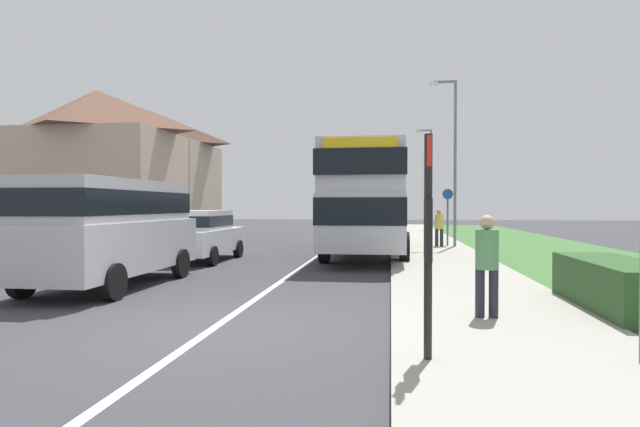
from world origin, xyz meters
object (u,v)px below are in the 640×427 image
Objects in this scene: pedestrian_at_stop at (487,261)px; street_lamp_far at (429,173)px; pedestrian_walking_away at (439,226)px; bus_stop_sign at (428,230)px; street_lamp_mid at (452,152)px; parked_van_silver at (111,224)px; cycle_route_sign at (448,215)px; double_decker_bus at (368,197)px; parked_car_white at (201,233)px.

pedestrian_at_stop is 0.23× the size of street_lamp_far.
bus_stop_sign is (-1.58, -16.17, 0.56)m from pedestrian_walking_away.
street_lamp_far is at bearing 89.27° from street_lamp_mid.
street_lamp_mid is (8.71, 11.35, 2.64)m from parked_van_silver.
street_lamp_mid is (0.55, 0.19, 3.07)m from pedestrian_walking_away.
pedestrian_at_stop is 2.58m from bus_stop_sign.
pedestrian_walking_away is 0.85m from cycle_route_sign.
parked_van_silver is 1.98× the size of bus_stop_sign.
pedestrian_walking_away is at bearing 53.80° from parked_van_silver.
street_lamp_mid is (0.15, -0.41, 2.62)m from cycle_route_sign.
double_decker_bus is 4.91m from street_lamp_mid.
pedestrian_walking_away is (8.12, 5.77, 0.07)m from parked_car_white.
street_lamp_far reaches higher than pedestrian_walking_away.
bus_stop_sign is at bearing -57.82° from parked_car_white.
street_lamp_far is (3.57, 18.81, 2.03)m from double_decker_bus.
double_decker_bus is 1.45× the size of street_lamp_far.
street_lamp_far is (1.29, 29.84, 3.19)m from pedestrian_at_stop.
parked_van_silver is at bearing 142.74° from bus_stop_sign.
pedestrian_at_stop is 0.66× the size of cycle_route_sign.
cycle_route_sign is at bearing 83.26° from bus_stop_sign.
street_lamp_mid is at bearing 85.56° from pedestrian_at_stop.
parked_car_white is at bearing -151.09° from double_decker_bus.
pedestrian_walking_away is at bearing -92.69° from street_lamp_far.
street_lamp_mid is (8.67, 5.96, 3.14)m from parked_car_white.
pedestrian_at_stop is 14.44m from street_lamp_mid.
street_lamp_mid is at bearing 34.52° from parked_car_white.
double_decker_bus is at bearing -133.10° from cycle_route_sign.
parked_van_silver is 0.71× the size of street_lamp_far.
parked_car_white is at bearing -145.48° from street_lamp_mid.
street_lamp_far is at bearing 67.80° from parked_car_white.
pedestrian_walking_away is 0.64× the size of bus_stop_sign.
parked_van_silver is 8.28m from bus_stop_sign.
parked_car_white is 1.70× the size of cycle_route_sign.
double_decker_bus is at bearing -134.77° from pedestrian_walking_away.
parked_car_white is at bearing -143.23° from cycle_route_sign.
parked_van_silver is at bearing -126.20° from pedestrian_walking_away.
street_lamp_far is (8.91, 27.12, 2.77)m from parked_van_silver.
parked_van_silver is at bearing 160.37° from pedestrian_at_stop.
cycle_route_sign is at bearing -91.29° from street_lamp_far.
bus_stop_sign is 0.36× the size of street_lamp_far.
cycle_route_sign is (0.40, 0.60, 0.45)m from pedestrian_walking_away.
double_decker_bus is 2.45× the size of parked_car_white.
double_decker_bus is at bearing -100.73° from street_lamp_far.
street_lamp_mid is 0.97× the size of street_lamp_far.
double_decker_bus is at bearing -137.97° from street_lamp_mid.
parked_car_white is 1.64× the size of bus_stop_sign.
cycle_route_sign is (3.22, 3.44, -0.71)m from double_decker_bus.
double_decker_bus reaches higher than cycle_route_sign.
street_lamp_mid reaches higher than pedestrian_at_stop.
street_lamp_mid is at bearing -90.73° from street_lamp_far.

